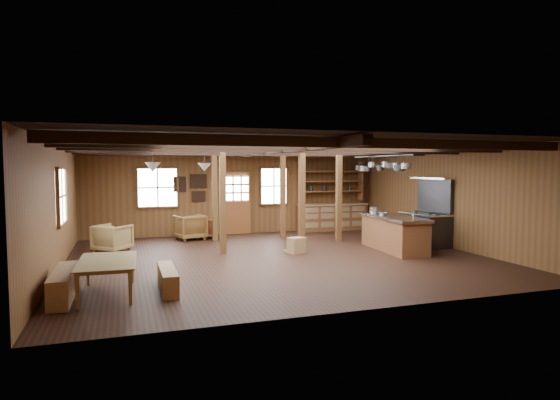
# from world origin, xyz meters

# --- Properties ---
(room) EXTENTS (10.04, 9.04, 2.84)m
(room) POSITION_xyz_m (0.00, 0.00, 1.40)
(room) COLOR black
(room) RESTS_ON ground
(ceiling_joists) EXTENTS (9.80, 8.82, 0.18)m
(ceiling_joists) POSITION_xyz_m (0.00, 0.18, 2.68)
(ceiling_joists) COLOR black
(ceiling_joists) RESTS_ON ceiling
(timber_posts) EXTENTS (3.95, 2.35, 2.80)m
(timber_posts) POSITION_xyz_m (0.52, 2.08, 1.40)
(timber_posts) COLOR #4F3216
(timber_posts) RESTS_ON floor
(back_door) EXTENTS (1.02, 0.08, 2.15)m
(back_door) POSITION_xyz_m (0.00, 4.45, 0.88)
(back_door) COLOR brown
(back_door) RESTS_ON floor
(window_back_left) EXTENTS (1.32, 0.06, 1.32)m
(window_back_left) POSITION_xyz_m (-2.60, 4.46, 1.60)
(window_back_left) COLOR white
(window_back_left) RESTS_ON wall_back
(window_back_right) EXTENTS (1.02, 0.06, 1.32)m
(window_back_right) POSITION_xyz_m (1.30, 4.46, 1.60)
(window_back_right) COLOR white
(window_back_right) RESTS_ON wall_back
(window_left) EXTENTS (0.14, 1.24, 1.32)m
(window_left) POSITION_xyz_m (-4.96, 0.50, 1.60)
(window_left) COLOR white
(window_left) RESTS_ON wall_back
(notice_boards) EXTENTS (1.08, 0.03, 0.90)m
(notice_boards) POSITION_xyz_m (-1.50, 4.46, 1.64)
(notice_boards) COLOR white
(notice_boards) RESTS_ON wall_back
(back_counter) EXTENTS (2.55, 0.60, 2.45)m
(back_counter) POSITION_xyz_m (3.40, 4.20, 0.60)
(back_counter) COLOR brown
(back_counter) RESTS_ON floor
(pendant_lamps) EXTENTS (1.86, 2.36, 0.66)m
(pendant_lamps) POSITION_xyz_m (-2.25, 1.00, 2.25)
(pendant_lamps) COLOR #2B2B2D
(pendant_lamps) RESTS_ON ceiling
(pot_rack) EXTENTS (0.41, 3.00, 0.44)m
(pot_rack) POSITION_xyz_m (3.04, 0.20, 2.28)
(pot_rack) COLOR #2B2B2D
(pot_rack) RESTS_ON ceiling
(kitchen_island) EXTENTS (1.08, 2.56, 1.20)m
(kitchen_island) POSITION_xyz_m (3.28, -0.01, 0.48)
(kitchen_island) COLOR brown
(kitchen_island) RESTS_ON floor
(step_stool) EXTENTS (0.55, 0.47, 0.41)m
(step_stool) POSITION_xyz_m (0.63, 0.42, 0.21)
(step_stool) COLOR brown
(step_stool) RESTS_ON floor
(commercial_range) EXTENTS (0.81, 1.59, 1.96)m
(commercial_range) POSITION_xyz_m (4.65, 0.44, 0.63)
(commercial_range) COLOR #2B2B2D
(commercial_range) RESTS_ON floor
(dining_table) EXTENTS (1.03, 1.78, 0.61)m
(dining_table) POSITION_xyz_m (-3.90, -2.26, 0.31)
(dining_table) COLOR olive
(dining_table) RESTS_ON floor
(bench_wall) EXTENTS (0.33, 1.75, 0.48)m
(bench_wall) POSITION_xyz_m (-4.65, -2.26, 0.24)
(bench_wall) COLOR brown
(bench_wall) RESTS_ON floor
(bench_aisle) EXTENTS (0.27, 1.45, 0.40)m
(bench_aisle) POSITION_xyz_m (-2.90, -2.26, 0.20)
(bench_aisle) COLOR brown
(bench_aisle) RESTS_ON floor
(armchair_a) EXTENTS (1.02, 1.04, 0.78)m
(armchair_a) POSITION_xyz_m (-1.69, 3.66, 0.39)
(armchair_a) COLOR brown
(armchair_a) RESTS_ON floor
(armchair_b) EXTENTS (0.71, 0.73, 0.64)m
(armchair_b) POSITION_xyz_m (-1.20, 3.80, 0.32)
(armchair_b) COLOR brown
(armchair_b) RESTS_ON floor
(armchair_c) EXTENTS (1.12, 1.13, 0.74)m
(armchair_c) POSITION_xyz_m (-3.94, 2.20, 0.37)
(armchair_c) COLOR olive
(armchair_c) RESTS_ON floor
(counter_pot) EXTENTS (0.29, 0.29, 0.17)m
(counter_pot) POSITION_xyz_m (3.26, 1.00, 1.03)
(counter_pot) COLOR silver
(counter_pot) RESTS_ON kitchen_island
(bowl) EXTENTS (0.26, 0.26, 0.06)m
(bowl) POSITION_xyz_m (3.19, 0.39, 0.97)
(bowl) COLOR silver
(bowl) RESTS_ON kitchen_island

